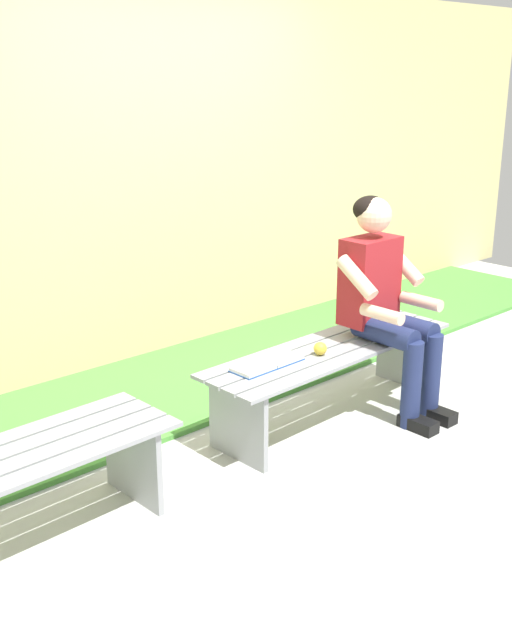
{
  "coord_description": "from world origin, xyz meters",
  "views": [
    {
      "loc": [
        3.01,
        2.67,
        1.89
      ],
      "look_at": [
        0.71,
        0.15,
        0.78
      ],
      "focal_mm": 42.82,
      "sensor_mm": 36.0,
      "label": 1
    }
  ],
  "objects_px": {
    "bench_near": "(331,364)",
    "book_open": "(267,364)",
    "apple": "(320,349)",
    "person_seated": "(385,297)"
  },
  "relations": [
    {
      "from": "bench_near",
      "to": "book_open",
      "type": "bearing_deg",
      "value": -4.19
    },
    {
      "from": "apple",
      "to": "person_seated",
      "type": "bearing_deg",
      "value": 173.42
    },
    {
      "from": "apple",
      "to": "bench_near",
      "type": "bearing_deg",
      "value": -162.69
    },
    {
      "from": "person_seated",
      "to": "apple",
      "type": "bearing_deg",
      "value": -6.58
    },
    {
      "from": "apple",
      "to": "book_open",
      "type": "bearing_deg",
      "value": -13.71
    },
    {
      "from": "bench_near",
      "to": "apple",
      "type": "bearing_deg",
      "value": 17.31
    },
    {
      "from": "bench_near",
      "to": "book_open",
      "type": "distance_m",
      "value": 0.48
    },
    {
      "from": "bench_near",
      "to": "person_seated",
      "type": "distance_m",
      "value": 0.49
    },
    {
      "from": "bench_near",
      "to": "person_seated",
      "type": "relative_size",
      "value": 1.36
    },
    {
      "from": "person_seated",
      "to": "book_open",
      "type": "distance_m",
      "value": 0.84
    }
  ]
}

